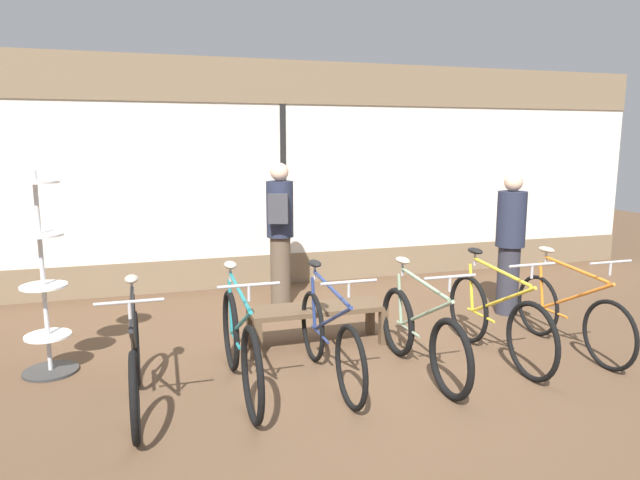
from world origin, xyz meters
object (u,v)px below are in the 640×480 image
Objects in this scene: bicycle_center_left at (329,339)px; customer_by_window at (510,241)px; bicycle_center_right at (421,334)px; bicycle_right at (497,319)px; bicycle_far_right at (570,314)px; accessory_rack at (44,293)px; display_bench at (317,313)px; bicycle_left at (240,346)px; customer_near_rack at (280,229)px; bicycle_far_left at (135,364)px.

bicycle_center_left is 3.01m from customer_by_window.
bicycle_center_right is at bearing -7.13° from bicycle_center_left.
bicycle_right is 0.83m from bicycle_far_right.
customer_by_window is at bearing 24.70° from bicycle_center_left.
accessory_rack is 1.31× the size of display_bench.
bicycle_left reaches higher than bicycle_center_left.
accessory_rack is at bearing 158.74° from bicycle_center_left.
customer_by_window is at bearing -24.93° from customer_near_rack.
bicycle_far_right is (2.53, -0.01, -0.00)m from bicycle_center_left.
bicycle_center_right is 3.39m from accessory_rack.
bicycle_far_right is at bearing -45.54° from customer_near_rack.
customer_by_window is (2.55, -1.19, -0.09)m from customer_near_rack.
customer_near_rack reaches higher than bicycle_left.
bicycle_center_right is at bearing -144.13° from customer_by_window.
bicycle_center_left is at bearing -21.26° from accessory_rack.
bicycle_left is 3.31m from bicycle_far_right.
bicycle_center_right is (1.61, -0.11, -0.03)m from bicycle_left.
accessory_rack reaches higher than bicycle_right.
bicycle_center_left is 0.99× the size of bicycle_right.
bicycle_far_left is 0.91× the size of customer_near_rack.
customer_near_rack is at bearing 134.46° from bicycle_far_right.
accessory_rack reaches higher than bicycle_center_right.
accessory_rack is 1.01× the size of customer_near_rack.
bicycle_right is (1.70, 0.01, 0.01)m from bicycle_center_left.
bicycle_far_left is at bearing -52.58° from accessory_rack.
display_bench is at bearing 79.51° from bicycle_center_left.
bicycle_far_right is 1.36m from customer_by_window.
accessory_rack is (-0.76, 0.99, 0.38)m from bicycle_far_left.
bicycle_center_left reaches higher than bicycle_far_left.
bicycle_left is at bearing 176.25° from bicycle_center_right.
accessory_rack is at bearing 162.24° from bicycle_center_right.
bicycle_far_left is 4.53m from customer_by_window.
customer_by_window is (5.06, 0.32, 0.15)m from accessory_rack.
bicycle_center_left is at bearing 179.78° from bicycle_far_right.
bicycle_far_left is 1.61m from bicycle_center_left.
bicycle_center_right is at bearing -17.76° from accessory_rack.
customer_near_rack is (-0.69, 2.53, 0.62)m from bicycle_center_right.
bicycle_far_left is 0.97× the size of customer_by_window.
bicycle_right is at bearing -12.57° from accessory_rack.
bicycle_left is 1.07× the size of bicycle_center_right.
customer_by_window is (3.47, 1.24, 0.50)m from bicycle_left.
bicycle_left is 0.99× the size of customer_near_rack.
customer_by_window is at bearing 82.61° from bicycle_far_right.
customer_near_rack reaches higher than customer_by_window.
customer_by_window reaches higher than bicycle_right.
bicycle_right is (0.86, 0.12, 0.02)m from bicycle_center_right.
accessory_rack is (-2.37, 0.92, 0.37)m from bicycle_center_left.
bicycle_center_left is 0.95× the size of customer_near_rack.
bicycle_center_left is 1.01× the size of customer_by_window.
bicycle_far_right is 0.97× the size of customer_by_window.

